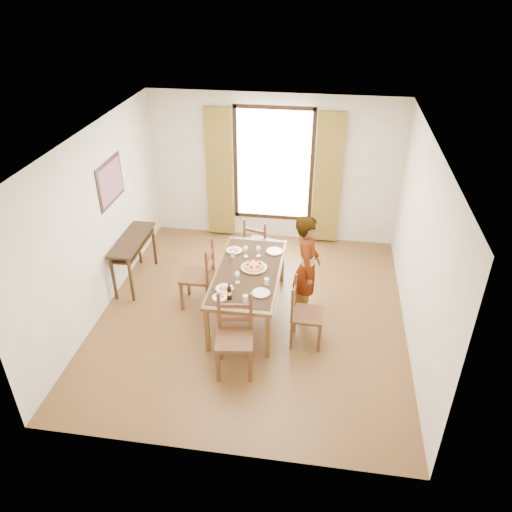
# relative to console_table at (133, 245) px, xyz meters

# --- Properties ---
(ground) EXTENTS (5.00, 5.00, 0.00)m
(ground) POSITION_rel_console_table_xyz_m (2.03, -0.60, -0.68)
(ground) COLOR #542C1A
(ground) RESTS_ON ground
(room_shell) EXTENTS (4.60, 5.10, 2.74)m
(room_shell) POSITION_rel_console_table_xyz_m (2.03, -0.47, 0.86)
(room_shell) COLOR silver
(room_shell) RESTS_ON ground
(console_table) EXTENTS (0.38, 1.20, 0.80)m
(console_table) POSITION_rel_console_table_xyz_m (0.00, 0.00, 0.00)
(console_table) COLOR black
(console_table) RESTS_ON ground
(dining_table) EXTENTS (0.94, 1.95, 0.76)m
(dining_table) POSITION_rel_console_table_xyz_m (1.97, -0.58, 0.01)
(dining_table) COLOR brown
(dining_table) RESTS_ON ground
(chair_west) EXTENTS (0.47, 0.47, 1.06)m
(chair_west) POSITION_rel_console_table_xyz_m (1.20, -0.47, -0.19)
(chair_west) COLOR brown
(chair_west) RESTS_ON ground
(chair_north) EXTENTS (0.53, 0.53, 0.97)m
(chair_north) POSITION_rel_console_table_xyz_m (1.93, 0.70, -0.23)
(chair_north) COLOR brown
(chair_north) RESTS_ON ground
(chair_south) EXTENTS (0.53, 0.53, 1.06)m
(chair_south) POSITION_rel_console_table_xyz_m (1.99, -1.78, -0.19)
(chair_south) COLOR brown
(chair_south) RESTS_ON ground
(chair_east) EXTENTS (0.45, 0.45, 0.98)m
(chair_east) POSITION_rel_console_table_xyz_m (2.84, -1.11, -0.23)
(chair_east) COLOR brown
(chair_east) RESTS_ON ground
(man) EXTENTS (0.61, 0.41, 1.64)m
(man) POSITION_rel_console_table_xyz_m (2.81, -0.48, 0.13)
(man) COLOR gray
(man) RESTS_ON ground
(plate_sw) EXTENTS (0.27, 0.27, 0.05)m
(plate_sw) POSITION_rel_console_table_xyz_m (1.73, -1.10, 0.10)
(plate_sw) COLOR silver
(plate_sw) RESTS_ON dining_table
(plate_se) EXTENTS (0.27, 0.27, 0.05)m
(plate_se) POSITION_rel_console_table_xyz_m (2.23, -1.13, 0.10)
(plate_se) COLOR silver
(plate_se) RESTS_ON dining_table
(plate_nw) EXTENTS (0.27, 0.27, 0.05)m
(plate_nw) POSITION_rel_console_table_xyz_m (1.67, -0.07, 0.10)
(plate_nw) COLOR silver
(plate_nw) RESTS_ON dining_table
(plate_ne) EXTENTS (0.27, 0.27, 0.05)m
(plate_ne) POSITION_rel_console_table_xyz_m (2.28, -0.00, 0.10)
(plate_ne) COLOR silver
(plate_ne) RESTS_ON dining_table
(pasta_platter) EXTENTS (0.40, 0.40, 0.10)m
(pasta_platter) POSITION_rel_console_table_xyz_m (2.04, -0.52, 0.12)
(pasta_platter) COLOR red
(pasta_platter) RESTS_ON dining_table
(caprese_plate) EXTENTS (0.20, 0.20, 0.04)m
(caprese_plate) POSITION_rel_console_table_xyz_m (1.71, -1.30, 0.09)
(caprese_plate) COLOR silver
(caprese_plate) RESTS_ON dining_table
(wine_glass_a) EXTENTS (0.08, 0.08, 0.18)m
(wine_glass_a) POSITION_rel_console_table_xyz_m (1.87, -0.91, 0.16)
(wine_glass_a) COLOR white
(wine_glass_a) RESTS_ON dining_table
(wine_glass_b) EXTENTS (0.08, 0.08, 0.18)m
(wine_glass_b) POSITION_rel_console_table_xyz_m (2.06, -0.17, 0.16)
(wine_glass_b) COLOR white
(wine_glass_b) RESTS_ON dining_table
(wine_glass_c) EXTENTS (0.08, 0.08, 0.18)m
(wine_glass_c) POSITION_rel_console_table_xyz_m (1.87, -0.20, 0.16)
(wine_glass_c) COLOR white
(wine_glass_c) RESTS_ON dining_table
(tumbler_a) EXTENTS (0.07, 0.07, 0.10)m
(tumbler_a) POSITION_rel_console_table_xyz_m (2.28, -0.90, 0.12)
(tumbler_a) COLOR silver
(tumbler_a) RESTS_ON dining_table
(tumbler_b) EXTENTS (0.07, 0.07, 0.10)m
(tumbler_b) POSITION_rel_console_table_xyz_m (1.68, -0.26, 0.12)
(tumbler_b) COLOR silver
(tumbler_b) RESTS_ON dining_table
(tumbler_c) EXTENTS (0.07, 0.07, 0.10)m
(tumbler_c) POSITION_rel_console_table_xyz_m (2.06, -1.34, 0.12)
(tumbler_c) COLOR silver
(tumbler_c) RESTS_ON dining_table
(wine_bottle) EXTENTS (0.07, 0.07, 0.25)m
(wine_bottle) POSITION_rel_console_table_xyz_m (1.84, -1.31, 0.20)
(wine_bottle) COLOR black
(wine_bottle) RESTS_ON dining_table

